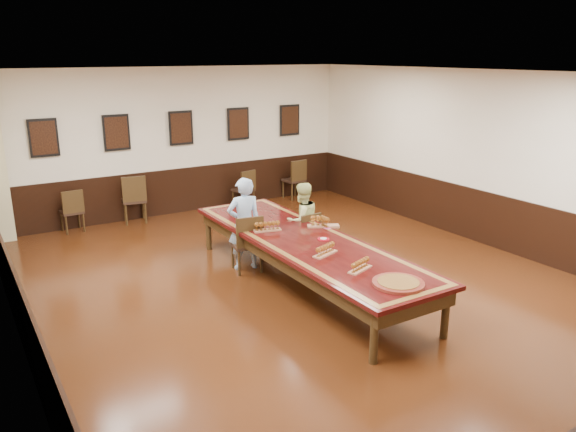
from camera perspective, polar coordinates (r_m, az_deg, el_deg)
floor at (r=8.80m, az=1.73°, el=-7.10°), size 8.00×10.00×0.02m
ceiling at (r=8.08m, az=1.93°, el=14.34°), size 8.00×10.00×0.02m
wall_back at (r=12.70m, az=-10.87°, el=7.47°), size 8.00×0.02×3.20m
wall_left at (r=7.00m, az=-26.71°, el=-1.11°), size 0.02×10.00×3.20m
wall_right at (r=10.99m, az=19.61°, el=5.48°), size 0.02×10.00×3.20m
chair_man at (r=9.23m, az=-4.25°, el=-2.70°), size 0.54×0.57×0.97m
chair_woman at (r=9.71m, az=1.72°, el=-2.04°), size 0.42×0.46×0.87m
spare_chair_a at (r=12.06m, az=-21.14°, el=0.55°), size 0.44×0.48×0.88m
spare_chair_b at (r=12.29m, az=-15.40°, el=1.73°), size 0.57×0.61×1.03m
spare_chair_c at (r=13.08m, az=-4.57°, el=2.80°), size 0.51×0.54×0.89m
spare_chair_d at (r=13.84m, az=0.58°, el=3.80°), size 0.49×0.53×0.98m
person_man at (r=9.24m, az=-4.48°, el=-0.80°), size 0.62×0.47×1.55m
person_woman at (r=9.70m, az=1.42°, el=-0.53°), size 0.69×0.55×1.36m
pink_phone at (r=9.08m, az=3.94°, el=-1.24°), size 0.10×0.15×0.01m
wainscoting at (r=8.61m, az=1.76°, el=-3.99°), size 8.00×10.00×1.00m
conference_table at (r=8.58m, az=1.76°, el=-3.29°), size 1.40×5.00×0.76m
posters at (r=12.59m, az=-10.82°, el=8.78°), size 6.14×0.04×0.74m
flight_a at (r=8.91m, az=-2.12°, el=-1.09°), size 0.46×0.24×0.16m
flight_b at (r=9.11m, az=3.48°, el=-0.62°), size 0.53×0.38×0.19m
flight_c at (r=7.88m, az=3.81°, el=-3.47°), size 0.44×0.26×0.16m
flight_d at (r=7.38m, az=7.34°, el=-5.01°), size 0.43×0.25×0.15m
red_plate_grp at (r=8.54m, az=3.62°, el=-2.36°), size 0.18×0.18×0.02m
carved_platter at (r=7.03m, az=11.14°, el=-6.72°), size 0.77×0.77×0.05m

